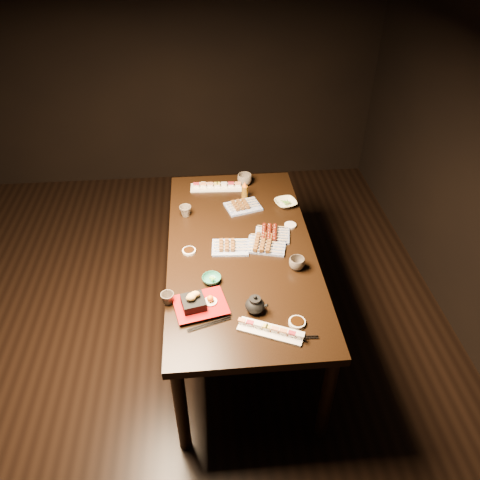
# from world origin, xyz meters

# --- Properties ---
(ground) EXTENTS (5.00, 5.00, 0.00)m
(ground) POSITION_xyz_m (0.00, 0.00, 0.00)
(ground) COLOR black
(ground) RESTS_ON ground
(dining_table) EXTENTS (1.17, 1.92, 0.75)m
(dining_table) POSITION_xyz_m (0.48, 0.28, 0.38)
(dining_table) COLOR black
(dining_table) RESTS_ON ground
(sushi_platter_near) EXTENTS (0.34, 0.22, 0.04)m
(sushi_platter_near) POSITION_xyz_m (0.57, -0.42, 0.77)
(sushi_platter_near) COLOR white
(sushi_platter_near) RESTS_ON dining_table
(sushi_platter_far) EXTENTS (0.40, 0.13, 0.05)m
(sushi_platter_far) POSITION_xyz_m (0.37, 0.99, 0.77)
(sushi_platter_far) COLOR white
(sushi_platter_far) RESTS_ON dining_table
(yakitori_plate_center) EXTENTS (0.23, 0.18, 0.06)m
(yakitori_plate_center) POSITION_xyz_m (0.41, 0.27, 0.78)
(yakitori_plate_center) COLOR #828EB6
(yakitori_plate_center) RESTS_ON dining_table
(yakitori_plate_right) EXTENTS (0.27, 0.23, 0.06)m
(yakitori_plate_right) POSITION_xyz_m (0.64, 0.27, 0.78)
(yakitori_plate_right) COLOR #828EB6
(yakitori_plate_right) RESTS_ON dining_table
(yakitori_plate_left) EXTENTS (0.27, 0.23, 0.06)m
(yakitori_plate_left) POSITION_xyz_m (0.53, 0.72, 0.78)
(yakitori_plate_left) COLOR #828EB6
(yakitori_plate_left) RESTS_ON dining_table
(tsukune_plate) EXTENTS (0.24, 0.19, 0.06)m
(tsukune_plate) POSITION_xyz_m (0.69, 0.37, 0.78)
(tsukune_plate) COLOR #828EB6
(tsukune_plate) RESTS_ON dining_table
(edamame_bowl_green) EXTENTS (0.14, 0.14, 0.03)m
(edamame_bowl_green) POSITION_xyz_m (0.28, -0.02, 0.77)
(edamame_bowl_green) COLOR #287C5E
(edamame_bowl_green) RESTS_ON dining_table
(edamame_bowl_cream) EXTENTS (0.18, 0.18, 0.04)m
(edamame_bowl_cream) POSITION_xyz_m (0.83, 0.72, 0.77)
(edamame_bowl_cream) COLOR #F5F2C9
(edamame_bowl_cream) RESTS_ON dining_table
(tempura_tray) EXTENTS (0.32, 0.27, 0.10)m
(tempura_tray) POSITION_xyz_m (0.22, -0.21, 0.80)
(tempura_tray) COLOR black
(tempura_tray) RESTS_ON dining_table
(teacup_near_left) EXTENTS (0.09, 0.09, 0.07)m
(teacup_near_left) POSITION_xyz_m (0.04, -0.17, 0.78)
(teacup_near_left) COLOR brown
(teacup_near_left) RESTS_ON dining_table
(teacup_mid_right) EXTENTS (0.10, 0.10, 0.07)m
(teacup_mid_right) POSITION_xyz_m (0.79, 0.05, 0.79)
(teacup_mid_right) COLOR brown
(teacup_mid_right) RESTS_ON dining_table
(teacup_far_left) EXTENTS (0.10, 0.10, 0.08)m
(teacup_far_left) POSITION_xyz_m (0.14, 0.65, 0.79)
(teacup_far_left) COLOR brown
(teacup_far_left) RESTS_ON dining_table
(teacup_far_right) EXTENTS (0.11, 0.11, 0.08)m
(teacup_far_right) POSITION_xyz_m (0.57, 1.03, 0.79)
(teacup_far_right) COLOR brown
(teacup_far_right) RESTS_ON dining_table
(teapot) EXTENTS (0.16, 0.16, 0.10)m
(teapot) POSITION_xyz_m (0.50, -0.26, 0.80)
(teapot) COLOR black
(teapot) RESTS_ON dining_table
(condiment_bottle) EXTENTS (0.05, 0.05, 0.14)m
(condiment_bottle) POSITION_xyz_m (0.55, 0.83, 0.82)
(condiment_bottle) COLOR #633F0D
(condiment_bottle) RESTS_ON dining_table
(sauce_dish_west) EXTENTS (0.11, 0.11, 0.01)m
(sauce_dish_west) POSITION_xyz_m (0.16, 0.26, 0.76)
(sauce_dish_west) COLOR white
(sauce_dish_west) RESTS_ON dining_table
(sauce_dish_east) EXTENTS (0.08, 0.08, 0.01)m
(sauce_dish_east) POSITION_xyz_m (0.82, 0.47, 0.76)
(sauce_dish_east) COLOR white
(sauce_dish_east) RESTS_ON dining_table
(sauce_dish_se) EXTENTS (0.11, 0.11, 0.02)m
(sauce_dish_se) POSITION_xyz_m (0.71, -0.37, 0.76)
(sauce_dish_se) COLOR white
(sauce_dish_se) RESTS_ON dining_table
(sauce_dish_nw) EXTENTS (0.10, 0.10, 0.01)m
(sauce_dish_nw) POSITION_xyz_m (0.26, 1.04, 0.76)
(sauce_dish_nw) COLOR white
(sauce_dish_nw) RESTS_ON dining_table
(chopsticks_near) EXTENTS (0.23, 0.09, 0.01)m
(chopsticks_near) POSITION_xyz_m (0.26, -0.34, 0.75)
(chopsticks_near) COLOR black
(chopsticks_near) RESTS_ON dining_table
(chopsticks_se) EXTENTS (0.24, 0.04, 0.01)m
(chopsticks_se) POSITION_xyz_m (0.68, -0.47, 0.75)
(chopsticks_se) COLOR black
(chopsticks_se) RESTS_ON dining_table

